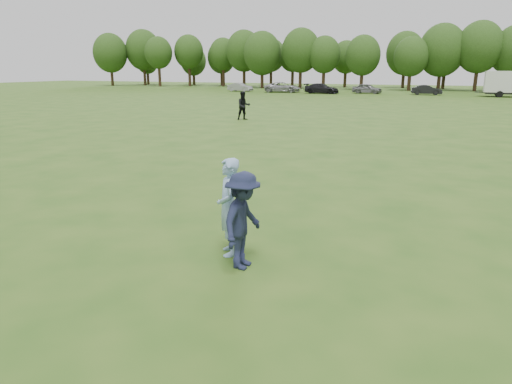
{
  "coord_description": "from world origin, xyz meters",
  "views": [
    {
      "loc": [
        4.27,
        -6.95,
        3.56
      ],
      "look_at": [
        0.83,
        1.41,
        1.1
      ],
      "focal_mm": 32.0,
      "sensor_mm": 36.0,
      "label": 1
    }
  ],
  "objects_px": {
    "thrower": "(229,207)",
    "car_b": "(240,87)",
    "car_c": "(283,87)",
    "player_far_a": "(244,106)",
    "car_f": "(427,90)",
    "car_e": "(367,89)",
    "defender": "(243,221)",
    "car_d": "(322,89)"
  },
  "relations": [
    {
      "from": "defender",
      "to": "car_d",
      "type": "height_order",
      "value": "defender"
    },
    {
      "from": "defender",
      "to": "thrower",
      "type": "bearing_deg",
      "value": 49.18
    },
    {
      "from": "player_far_a",
      "to": "car_c",
      "type": "bearing_deg",
      "value": 66.9
    },
    {
      "from": "thrower",
      "to": "car_f",
      "type": "distance_m",
      "value": 60.19
    },
    {
      "from": "car_d",
      "to": "car_e",
      "type": "relative_size",
      "value": 1.18
    },
    {
      "from": "car_b",
      "to": "car_f",
      "type": "bearing_deg",
      "value": -80.61
    },
    {
      "from": "car_b",
      "to": "car_e",
      "type": "height_order",
      "value": "car_e"
    },
    {
      "from": "car_b",
      "to": "car_e",
      "type": "bearing_deg",
      "value": -78.55
    },
    {
      "from": "thrower",
      "to": "car_d",
      "type": "distance_m",
      "value": 59.48
    },
    {
      "from": "player_far_a",
      "to": "car_f",
      "type": "distance_m",
      "value": 39.38
    },
    {
      "from": "thrower",
      "to": "car_c",
      "type": "xyz_separation_m",
      "value": [
        -19.34,
        59.0,
        -0.21
      ]
    },
    {
      "from": "car_f",
      "to": "defender",
      "type": "bearing_deg",
      "value": 172.27
    },
    {
      "from": "car_b",
      "to": "car_d",
      "type": "xyz_separation_m",
      "value": [
        13.29,
        -0.98,
        0.06
      ]
    },
    {
      "from": "car_d",
      "to": "car_e",
      "type": "distance_m",
      "value": 6.55
    },
    {
      "from": "car_f",
      "to": "car_e",
      "type": "bearing_deg",
      "value": 80.28
    },
    {
      "from": "player_far_a",
      "to": "car_e",
      "type": "relative_size",
      "value": 0.48
    },
    {
      "from": "car_e",
      "to": "car_f",
      "type": "bearing_deg",
      "value": -85.07
    },
    {
      "from": "car_b",
      "to": "car_c",
      "type": "relative_size",
      "value": 0.73
    },
    {
      "from": "car_c",
      "to": "car_e",
      "type": "xyz_separation_m",
      "value": [
        12.34,
        1.53,
        -0.04
      ]
    },
    {
      "from": "defender",
      "to": "car_b",
      "type": "relative_size",
      "value": 0.46
    },
    {
      "from": "car_c",
      "to": "car_d",
      "type": "distance_m",
      "value": 6.36
    },
    {
      "from": "car_c",
      "to": "car_d",
      "type": "xyz_separation_m",
      "value": [
        6.29,
        -0.97,
        -0.04
      ]
    },
    {
      "from": "car_c",
      "to": "defender",
      "type": "bearing_deg",
      "value": -169.26
    },
    {
      "from": "player_far_a",
      "to": "thrower",
      "type": "bearing_deg",
      "value": -104.92
    },
    {
      "from": "car_e",
      "to": "car_b",
      "type": "bearing_deg",
      "value": 101.93
    },
    {
      "from": "defender",
      "to": "car_e",
      "type": "xyz_separation_m",
      "value": [
        -7.51,
        61.0,
        -0.19
      ]
    },
    {
      "from": "defender",
      "to": "car_f",
      "type": "relative_size",
      "value": 0.45
    },
    {
      "from": "car_d",
      "to": "car_f",
      "type": "xyz_separation_m",
      "value": [
        14.13,
        2.15,
        -0.05
      ]
    },
    {
      "from": "defender",
      "to": "car_f",
      "type": "bearing_deg",
      "value": 1.35
    },
    {
      "from": "car_e",
      "to": "player_far_a",
      "type": "bearing_deg",
      "value": -176.32
    },
    {
      "from": "thrower",
      "to": "defender",
      "type": "xyz_separation_m",
      "value": [
        0.51,
        -0.47,
        -0.06
      ]
    },
    {
      "from": "car_c",
      "to": "thrower",
      "type": "bearing_deg",
      "value": -169.57
    },
    {
      "from": "car_f",
      "to": "car_d",
      "type": "bearing_deg",
      "value": 91.44
    },
    {
      "from": "car_d",
      "to": "car_f",
      "type": "bearing_deg",
      "value": -78.67
    },
    {
      "from": "thrower",
      "to": "car_b",
      "type": "bearing_deg",
      "value": 172.9
    },
    {
      "from": "thrower",
      "to": "car_d",
      "type": "relative_size",
      "value": 0.39
    },
    {
      "from": "thrower",
      "to": "car_c",
      "type": "relative_size",
      "value": 0.36
    },
    {
      "from": "car_b",
      "to": "defender",
      "type": "bearing_deg",
      "value": -148.74
    },
    {
      "from": "car_e",
      "to": "car_f",
      "type": "relative_size",
      "value": 1.04
    },
    {
      "from": "car_c",
      "to": "player_far_a",
      "type": "bearing_deg",
      "value": -172.76
    },
    {
      "from": "player_far_a",
      "to": "car_f",
      "type": "bearing_deg",
      "value": 36.33
    },
    {
      "from": "player_far_a",
      "to": "car_d",
      "type": "bearing_deg",
      "value": 57.57
    }
  ]
}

